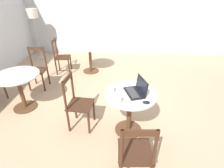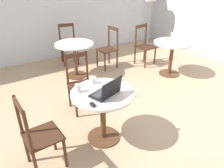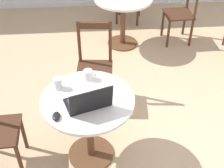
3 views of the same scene
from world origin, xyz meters
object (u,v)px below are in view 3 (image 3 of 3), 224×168
(cafe_table_far, at_px, (123,9))
(drinking_glass, at_px, (58,83))
(mug, at_px, (88,75))
(mouse, at_px, (56,116))
(cafe_table_near, at_px, (88,113))
(chair_near_back, at_px, (95,67))
(chair_far_right, at_px, (182,13))
(laptop, at_px, (89,101))

(cafe_table_far, bearing_deg, drinking_glass, -112.50)
(mug, relative_size, drinking_glass, 1.15)
(mouse, relative_size, drinking_glass, 0.98)
(cafe_table_near, relative_size, mug, 6.67)
(cafe_table_far, distance_m, mug, 1.81)
(mouse, xyz_separation_m, drinking_glass, (-0.00, 0.36, 0.04))
(cafe_table_far, relative_size, mug, 6.67)
(chair_near_back, height_order, drinking_glass, chair_near_back)
(cafe_table_near, bearing_deg, chair_far_right, 56.33)
(mouse, bearing_deg, cafe_table_near, 39.43)
(mouse, bearing_deg, chair_far_right, 54.41)
(drinking_glass, bearing_deg, mouse, -89.38)
(cafe_table_far, xyz_separation_m, drinking_glass, (-0.76, -1.83, 0.22))
(chair_near_back, bearing_deg, chair_far_right, 43.50)
(cafe_table_far, height_order, mouse, mouse)
(cafe_table_near, distance_m, cafe_table_far, 2.06)
(chair_near_back, xyz_separation_m, drinking_glass, (-0.33, -0.66, 0.32))
(chair_far_right, distance_m, mouse, 2.75)
(drinking_glass, bearing_deg, chair_far_right, 49.42)
(chair_near_back, distance_m, laptop, 0.96)
(mug, bearing_deg, chair_near_back, 83.33)
(laptop, bearing_deg, chair_near_back, 85.58)
(cafe_table_far, distance_m, mouse, 2.33)
(chair_far_right, bearing_deg, cafe_table_far, -177.84)
(cafe_table_near, xyz_separation_m, laptop, (0.01, -0.08, 0.21))
(cafe_table_far, xyz_separation_m, chair_far_right, (0.84, 0.03, -0.11))
(cafe_table_near, distance_m, drinking_glass, 0.37)
(chair_near_back, bearing_deg, laptop, -94.42)
(chair_near_back, bearing_deg, mug, -96.67)
(cafe_table_near, xyz_separation_m, cafe_table_far, (0.51, 1.99, 0.00))
(cafe_table_far, bearing_deg, chair_near_back, -110.25)
(cafe_table_far, bearing_deg, laptop, -103.60)
(cafe_table_far, xyz_separation_m, chair_near_back, (-0.43, -1.17, -0.11))
(mouse, distance_m, mug, 0.53)
(mouse, height_order, mug, mug)
(chair_near_back, bearing_deg, mouse, -107.52)
(chair_far_right, height_order, laptop, laptop)
(mug, height_order, drinking_glass, drinking_glass)
(cafe_table_near, xyz_separation_m, chair_far_right, (1.35, 2.03, -0.11))
(cafe_table_near, bearing_deg, mouse, -140.57)
(chair_near_back, xyz_separation_m, laptop, (-0.07, -0.91, 0.32))
(cafe_table_far, relative_size, laptop, 1.93)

